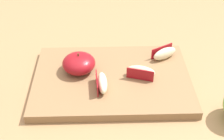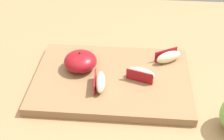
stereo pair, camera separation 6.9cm
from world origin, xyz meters
The scene contains 6 objects.
dining_table centered at (0.00, 0.00, 0.66)m, with size 1.42×0.82×0.76m.
cutting_board centered at (0.01, -0.09, 0.77)m, with size 0.39×0.27×0.02m.
apple_half_skin_up centered at (-0.08, -0.06, 0.81)m, with size 0.08×0.08×0.05m.
apple_wedge_left centered at (0.08, -0.09, 0.80)m, with size 0.07×0.04×0.03m.
apple_wedge_right centered at (-0.02, -0.13, 0.80)m, with size 0.03×0.07×0.03m.
apple_wedge_back centered at (0.15, -0.01, 0.80)m, with size 0.07×0.06×0.03m.
Camera 2 is at (0.06, -0.69, 1.27)m, focal length 50.65 mm.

